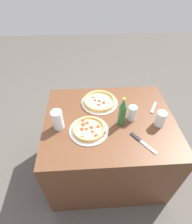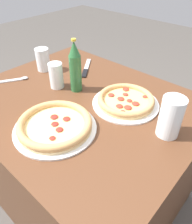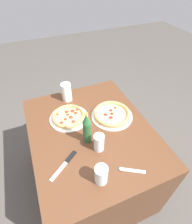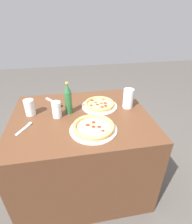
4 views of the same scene
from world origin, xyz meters
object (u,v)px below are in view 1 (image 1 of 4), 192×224
at_px(glass_iced_tea, 132,113).
at_px(pizza_veggie, 99,101).
at_px(pizza_pepperoni, 89,129).
at_px(knife, 142,142).
at_px(glass_mango_juice, 58,121).
at_px(glass_water, 160,119).
at_px(beer_bottle, 122,112).
at_px(spoon, 153,109).

bearing_deg(glass_iced_tea, pizza_veggie, 138.59).
bearing_deg(pizza_pepperoni, knife, -19.49).
bearing_deg(knife, pizza_pepperoni, 160.51).
distance_m(pizza_pepperoni, glass_mango_juice, 0.24).
bearing_deg(glass_mango_juice, pizza_veggie, 38.69).
bearing_deg(glass_water, knife, -136.80).
relative_size(glass_water, beer_bottle, 0.49).
bearing_deg(glass_mango_juice, glass_water, -1.44).
distance_m(glass_iced_tea, knife, 0.25).
xyz_separation_m(knife, spoon, (0.18, 0.34, 0.00)).
relative_size(glass_water, glass_mango_juice, 0.78).
xyz_separation_m(pizza_veggie, spoon, (0.45, -0.11, -0.02)).
relative_size(glass_iced_tea, knife, 0.62).
height_order(pizza_pepperoni, beer_bottle, beer_bottle).
xyz_separation_m(glass_water, spoon, (0.01, 0.18, -0.05)).
bearing_deg(spoon, knife, -118.48).
bearing_deg(pizza_veggie, beer_bottle, -59.95).
xyz_separation_m(glass_mango_juice, beer_bottle, (0.48, 0.01, 0.05)).
xyz_separation_m(glass_iced_tea, beer_bottle, (-0.09, -0.05, 0.06)).
distance_m(glass_water, spoon, 0.18).
relative_size(beer_bottle, spoon, 1.71).
distance_m(pizza_veggie, glass_iced_tea, 0.32).
height_order(pizza_pepperoni, glass_water, glass_water).
bearing_deg(beer_bottle, pizza_pepperoni, -166.73).
bearing_deg(spoon, pizza_veggie, 166.50).
bearing_deg(beer_bottle, glass_mango_juice, -179.02).
distance_m(glass_mango_juice, beer_bottle, 0.48).
xyz_separation_m(glass_water, beer_bottle, (-0.30, 0.03, 0.06)).
relative_size(pizza_pepperoni, glass_water, 2.40).
xyz_separation_m(glass_water, knife, (-0.17, -0.16, -0.05)).
relative_size(pizza_pepperoni, glass_iced_tea, 2.36).
xyz_separation_m(glass_mango_juice, spoon, (0.79, 0.16, -0.07)).
bearing_deg(pizza_pepperoni, glass_iced_tea, 16.90).
bearing_deg(pizza_veggie, knife, -59.07).
distance_m(pizza_veggie, beer_bottle, 0.31).
relative_size(pizza_pepperoni, glass_mango_juice, 1.86).
height_order(pizza_veggie, knife, pizza_veggie).
height_order(glass_iced_tea, spoon, glass_iced_tea).
bearing_deg(glass_water, beer_bottle, 174.62).
xyz_separation_m(pizza_pepperoni, spoon, (0.56, 0.21, -0.01)).
bearing_deg(pizza_pepperoni, glass_water, 3.33).
relative_size(pizza_veggie, spoon, 2.17).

